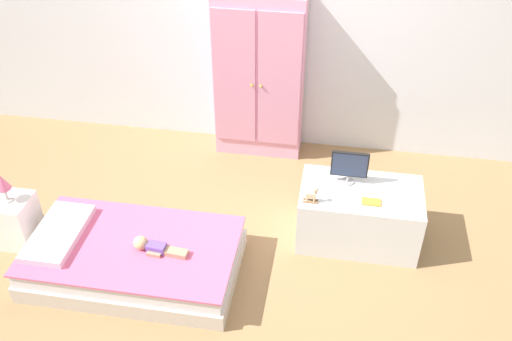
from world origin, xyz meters
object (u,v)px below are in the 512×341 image
tv_monitor (350,166)px  book_orange (371,202)px  wardrobe (259,77)px  nightstand (15,220)px  tv_stand (359,215)px  rocking_horse_toy (312,195)px  doll (150,246)px  table_lamp (2,183)px  bed (134,258)px

tv_monitor → book_orange: (0.18, -0.21, -0.15)m
wardrobe → tv_monitor: bearing=-50.1°
nightstand → book_orange: bearing=7.3°
tv_stand → rocking_horse_toy: bearing=-153.0°
doll → rocking_horse_toy: bearing=23.5°
doll → table_lamp: (-1.14, 0.19, 0.26)m
tv_stand → wardrobe: bearing=131.0°
tv_monitor → book_orange: size_ratio=1.98×
nightstand → book_orange: (2.63, 0.34, 0.27)m
nightstand → tv_monitor: tv_monitor is taller
bed → nightstand: bearing=170.6°
rocking_horse_toy → tv_monitor: bearing=48.0°
tv_monitor → doll: bearing=-150.7°
wardrobe → book_orange: 1.60m
tv_stand → tv_monitor: 0.41m
book_orange → wardrobe: bearing=130.0°
nightstand → wardrobe: size_ratio=0.26×
table_lamp → nightstand: bearing=90.0°
nightstand → tv_stand: 2.60m
wardrobe → book_orange: wardrobe is taller
tv_monitor → rocking_horse_toy: size_ratio=2.10×
table_lamp → tv_monitor: size_ratio=0.85×
bed → rocking_horse_toy: (1.22, 0.44, 0.39)m
book_orange → nightstand: bearing=-172.7°
bed → tv_stand: bearing=21.5°
bed → wardrobe: 1.92m
tv_stand → tv_monitor: size_ratio=3.30×
wardrobe → rocking_horse_toy: (0.59, -1.26, -0.23)m
table_lamp → wardrobe: wardrobe is taller
doll → tv_monitor: tv_monitor is taller
nightstand → table_lamp: (0.00, -0.00, 0.36)m
rocking_horse_toy → book_orange: bearing=8.2°
tv_stand → tv_monitor: (-0.11, 0.09, 0.38)m
doll → table_lamp: table_lamp is taller
wardrobe → tv_stand: (0.94, -1.08, -0.52)m
rocking_horse_toy → doll: bearing=-156.5°
wardrobe → rocking_horse_toy: wardrobe is taller
nightstand → wardrobe: (1.62, 1.54, 0.56)m
nightstand → tv_stand: (2.56, 0.46, 0.03)m
bed → tv_monitor: tv_monitor is taller
nightstand → book_orange: 2.66m
table_lamp → doll: bearing=-9.4°
nightstand → rocking_horse_toy: bearing=7.1°
book_orange → rocking_horse_toy: bearing=-171.8°
table_lamp → tv_monitor: tv_monitor is taller
table_lamp → wardrobe: bearing=43.5°
nightstand → wardrobe: wardrobe is taller
doll → book_orange: bearing=19.4°
tv_stand → rocking_horse_toy: (-0.35, -0.18, 0.29)m
tv_monitor → book_orange: 0.31m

